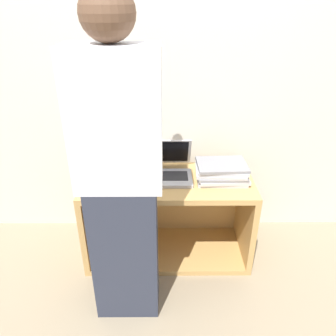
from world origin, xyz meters
TOP-DOWN VIEW (x-y plane):
  - ground_plane at (0.00, 0.00)m, footprint 12.00×12.00m
  - wall_back at (0.00, 0.59)m, footprint 8.00×0.05m
  - cart at (0.00, 0.30)m, footprint 1.08×0.49m
  - laptop_open at (0.00, 0.30)m, footprint 0.31×0.33m
  - laptop_stack_left at (-0.34, 0.24)m, footprint 0.32×0.24m
  - laptop_stack_right at (0.34, 0.24)m, footprint 0.33×0.24m
  - person at (-0.23, -0.20)m, footprint 0.40×0.53m

SIDE VIEW (x-z plane):
  - ground_plane at x=0.00m, z-range 0.00..0.00m
  - cart at x=0.00m, z-range 0.00..0.58m
  - laptop_stack_left at x=-0.34m, z-range 0.58..0.64m
  - laptop_open at x=0.00m, z-range 0.52..0.74m
  - laptop_stack_right at x=0.34m, z-range 0.58..0.69m
  - person at x=-0.23m, z-range 0.01..1.67m
  - wall_back at x=0.00m, z-range 0.00..2.40m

